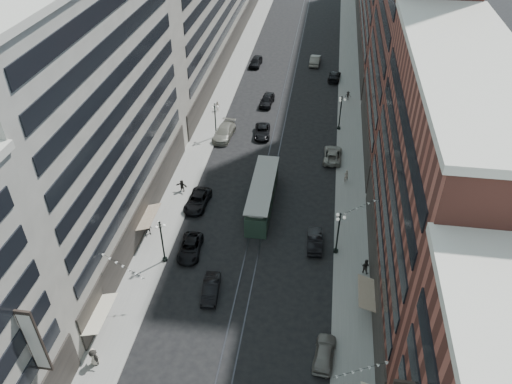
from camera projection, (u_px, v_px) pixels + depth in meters
The scene contains 33 objects.
ground at pixel (280, 125), 78.81m from camera, with size 220.00×220.00×0.00m, color black.
sidewalk_west at pixel (224, 93), 87.98m from camera, with size 4.00×180.00×0.15m, color gray.
sidewalk_east at pixel (350, 101), 85.44m from camera, with size 4.00×180.00×0.15m, color gray.
rail_west at pixel (282, 97), 86.83m from camera, with size 0.12×180.00×0.02m, color #2D2D33.
rail_east at pixel (290, 98), 86.67m from camera, with size 0.12×180.00×0.02m, color #2D2D33.
building_west_mid at pixel (91, 121), 50.97m from camera, with size 8.00×36.00×28.00m, color #A49F91.
building_east_mid at pixel (436, 194), 44.28m from camera, with size 8.00×30.00×24.00m, color brown.
building_east_tower at pixel (419, 0), 61.15m from camera, with size 8.00×26.00×42.00m, color brown.
lamppost_sw_far at pixel (162, 240), 52.61m from camera, with size 1.03×1.14×5.52m.
lamppost_sw_mid at pixel (215, 119), 74.05m from camera, with size 1.03×1.14×5.52m.
lamppost_se_far at pixel (338, 232), 53.66m from camera, with size 1.03×1.14×5.52m.
lamppost_se_mid at pixel (340, 112), 75.90m from camera, with size 1.03×1.14×5.52m.
streetcar at pixel (262, 196), 61.34m from camera, with size 2.77×12.50×3.46m.
car_2 at pixel (190, 248), 55.14m from camera, with size 2.31×5.01×1.39m, color black.
car_4 at pixel (325, 353), 44.16m from camera, with size 1.80×4.46×1.52m, color slate.
car_5 at pixel (211, 289), 50.26m from camera, with size 1.55×4.44×1.46m, color black.
pedestrian_1 at pixel (94, 357), 43.46m from camera, with size 0.93×0.51×1.90m, color beige.
pedestrian_2 at pixel (148, 228), 57.25m from camera, with size 0.90×0.49×1.85m, color black.
car_7 at pixel (198, 201), 61.94m from camera, with size 2.47×5.36×1.49m, color black.
car_8 at pixel (224, 132), 75.34m from camera, with size 2.48×6.09×1.77m, color gray.
car_9 at pixel (256, 61), 97.65m from camera, with size 2.02×5.01×1.71m, color black.
car_10 at pixel (315, 240), 56.03m from camera, with size 1.63×4.68×1.54m, color black.
car_11 at pixel (333, 155), 70.50m from camera, with size 2.47×5.37×1.49m, color gray.
car_12 at pixel (334, 76), 92.38m from camera, with size 2.04×5.03×1.46m, color black.
car_13 at pixel (267, 100), 84.14m from camera, with size 2.01×4.98×1.70m, color black.
car_14 at pixel (315, 60), 98.18m from camera, with size 1.87×5.36×1.77m, color slate.
pedestrian_5 at pixel (182, 186), 64.11m from camera, with size 1.53×0.44×1.65m, color black.
pedestrian_6 at pixel (218, 106), 82.14m from camera, with size 0.92×0.42×1.58m, color #B1A492.
pedestrian_7 at pixel (365, 266), 52.38m from camera, with size 0.88×0.48×1.80m, color black.
pedestrian_8 at pixel (346, 176), 65.81m from camera, with size 0.65×0.43×1.80m, color #A69889.
pedestrian_9 at pixel (348, 96), 85.34m from camera, with size 0.98×0.40×1.52m, color black.
car_extra_0 at pixel (262, 132), 75.88m from camera, with size 2.30×4.98×1.38m, color black.
pedestrian_extra_0 at pixel (94, 358), 43.35m from camera, with size 1.24×0.51×1.92m, color black.
Camera 1 is at (6.25, -9.36, 38.56)m, focal length 35.00 mm.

